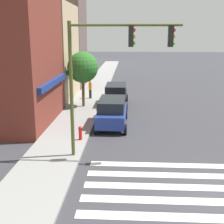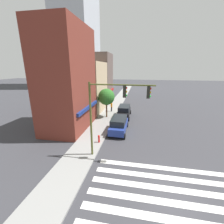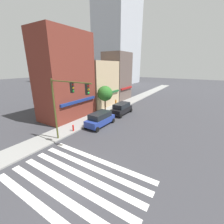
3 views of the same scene
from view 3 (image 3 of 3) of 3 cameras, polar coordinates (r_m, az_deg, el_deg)
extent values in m
plane|color=#38383D|center=(12.65, -13.50, -23.69)|extent=(200.00, 200.00, 0.00)
cube|color=gray|center=(17.97, -31.09, -12.29)|extent=(120.00, 3.00, 0.15)
cube|color=silver|center=(11.48, -25.13, -30.33)|extent=(0.55, 10.80, 0.01)
cube|color=silver|center=(11.88, -20.04, -27.63)|extent=(0.55, 10.80, 0.01)
cube|color=silver|center=(12.37, -15.54, -24.97)|extent=(0.55, 10.80, 0.01)
cube|color=silver|center=(12.94, -11.59, -22.41)|extent=(0.55, 10.80, 0.01)
cube|color=silver|center=(13.59, -8.12, -20.01)|extent=(0.55, 10.80, 0.01)
cube|color=silver|center=(14.29, -5.07, -17.77)|extent=(0.55, 10.80, 0.01)
cube|color=maroon|center=(24.80, -17.44, 12.70)|extent=(8.38, 5.00, 13.06)
cube|color=navy|center=(23.40, -12.38, 4.08)|extent=(7.13, 0.30, 0.40)
cube|color=tan|center=(31.30, -5.01, 10.52)|extent=(7.98, 5.00, 9.04)
cube|color=#1E592D|center=(30.02, -0.85, 7.36)|extent=(6.78, 0.30, 0.40)
cube|color=brown|center=(37.36, 1.95, 13.29)|extent=(6.33, 5.00, 11.14)
cube|color=maroon|center=(36.39, 5.57, 9.04)|extent=(5.38, 0.30, 0.40)
cube|color=#B2B7C1|center=(76.85, 2.49, 36.75)|extent=(20.49, 13.86, 67.49)
cylinder|color=#474C1E|center=(17.50, -20.92, 0.44)|extent=(0.18, 0.18, 6.93)
cylinder|color=#474C1E|center=(14.85, -15.87, 10.97)|extent=(0.12, 5.33, 0.12)
cube|color=black|center=(14.72, -14.99, 8.92)|extent=(0.32, 0.24, 0.95)
sphere|color=red|center=(14.59, -14.72, 10.05)|extent=(0.18, 0.18, 0.18)
sphere|color=#EAAD14|center=(14.63, -14.63, 8.88)|extent=(0.18, 0.18, 0.18)
sphere|color=green|center=(14.67, -14.54, 7.72)|extent=(0.18, 0.18, 0.18)
cube|color=black|center=(13.43, -9.44, 8.51)|extent=(0.32, 0.24, 0.95)
sphere|color=red|center=(13.30, -9.07, 9.73)|extent=(0.18, 0.18, 0.18)
sphere|color=#EAAD14|center=(13.35, -9.01, 8.46)|extent=(0.18, 0.18, 0.18)
sphere|color=green|center=(13.39, -8.95, 7.19)|extent=(0.18, 0.18, 0.18)
cube|color=navy|center=(21.19, -4.52, -3.28)|extent=(4.73, 1.99, 0.85)
cube|color=black|center=(20.92, -4.57, -1.23)|extent=(3.32, 1.81, 0.75)
cylinder|color=black|center=(20.52, -9.88, -5.48)|extent=(0.68, 0.22, 0.68)
cylinder|color=black|center=(19.39, -5.64, -6.69)|extent=(0.68, 0.22, 0.68)
cylinder|color=black|center=(23.33, -3.55, -2.40)|extent=(0.68, 0.22, 0.68)
cylinder|color=black|center=(22.34, 0.43, -3.27)|extent=(0.68, 0.22, 0.68)
cube|color=black|center=(26.24, 3.65, 0.83)|extent=(4.70, 1.90, 0.85)
cube|color=black|center=(26.02, 3.68, 2.52)|extent=(3.29, 1.75, 0.75)
cylinder|color=black|center=(25.22, -0.38, -0.83)|extent=(0.68, 0.22, 0.68)
cylinder|color=black|center=(24.31, 3.41, -1.57)|extent=(0.68, 0.22, 0.68)
cylinder|color=black|center=(28.43, 3.82, 1.24)|extent=(0.68, 0.22, 0.68)
cylinder|color=black|center=(27.62, 7.29, 0.66)|extent=(0.68, 0.22, 0.68)
cylinder|color=#23232D|center=(29.59, 1.44, 2.39)|extent=(0.26, 0.26, 0.85)
cylinder|color=orange|center=(29.40, 1.46, 3.85)|extent=(0.32, 0.32, 0.70)
sphere|color=tan|center=(29.29, 1.46, 4.73)|extent=(0.22, 0.22, 0.22)
cylinder|color=red|center=(19.93, -14.55, -6.08)|extent=(0.20, 0.20, 0.65)
sphere|color=red|center=(19.78, -14.63, -5.02)|extent=(0.24, 0.24, 0.24)
cylinder|color=brown|center=(26.69, -2.61, 2.52)|extent=(0.24, 0.24, 2.47)
sphere|color=#286623|center=(26.22, -2.68, 7.08)|extent=(2.64, 2.64, 2.64)
camera|label=1|loc=(12.06, -81.70, -6.70)|focal=50.00mm
camera|label=2|loc=(9.66, -70.50, 4.88)|focal=24.00mm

